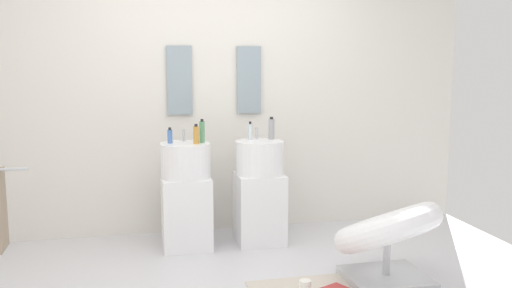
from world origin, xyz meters
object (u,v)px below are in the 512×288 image
object	(u,v)px
lounge_chair	(387,235)
soap_bottle_grey	(271,129)
pedestal_sink_left	(186,195)
coffee_mug	(305,288)
soap_bottle_green	(202,132)
soap_bottle_amber	(196,135)
soap_bottle_blue	(170,136)
soap_bottle_clear	(250,131)
pedestal_sink_right	(260,191)

from	to	relation	value
lounge_chair	soap_bottle_grey	distance (m)	1.43
pedestal_sink_left	lounge_chair	world-z (taller)	pedestal_sink_left
pedestal_sink_left	coffee_mug	bearing A→B (deg)	-61.04
soap_bottle_green	soap_bottle_amber	xyz separation A→B (m)	(-0.06, -0.07, -0.02)
coffee_mug	soap_bottle_green	xyz separation A→B (m)	(-0.52, 1.21, 0.91)
soap_bottle_blue	soap_bottle_clear	distance (m)	0.69
soap_bottle_green	soap_bottle_amber	distance (m)	0.09
soap_bottle_green	soap_bottle_blue	distance (m)	0.27
soap_bottle_grey	soap_bottle_clear	distance (m)	0.19
pedestal_sink_left	pedestal_sink_right	bearing A→B (deg)	0.00
pedestal_sink_left	soap_bottle_clear	world-z (taller)	soap_bottle_clear
pedestal_sink_right	soap_bottle_grey	xyz separation A→B (m)	(0.12, 0.08, 0.53)
pedestal_sink_left	soap_bottle_grey	world-z (taller)	soap_bottle_grey
pedestal_sink_right	coffee_mug	xyz separation A→B (m)	(0.03, -1.20, -0.39)
pedestal_sink_left	lounge_chair	xyz separation A→B (m)	(1.30, -1.08, -0.10)
pedestal_sink_left	soap_bottle_amber	size ratio (longest dim) A/B	6.07
soap_bottle_green	lounge_chair	bearing A→B (deg)	-43.37
coffee_mug	soap_bottle_blue	bearing A→B (deg)	122.66
soap_bottle_green	soap_bottle_amber	bearing A→B (deg)	-129.57
lounge_chair	coffee_mug	world-z (taller)	lounge_chair
lounge_chair	soap_bottle_blue	world-z (taller)	soap_bottle_blue
pedestal_sink_right	lounge_chair	size ratio (longest dim) A/B	0.91
pedestal_sink_right	soap_bottle_amber	bearing A→B (deg)	-173.87
pedestal_sink_right	soap_bottle_green	distance (m)	0.72
soap_bottle_blue	soap_bottle_amber	size ratio (longest dim) A/B	0.80
lounge_chair	soap_bottle_clear	world-z (taller)	soap_bottle_clear
soap_bottle_blue	lounge_chair	bearing A→B (deg)	-37.91
soap_bottle_grey	soap_bottle_amber	bearing A→B (deg)	-168.69
soap_bottle_clear	soap_bottle_blue	bearing A→B (deg)	-174.52
coffee_mug	soap_bottle_green	size ratio (longest dim) A/B	0.56
pedestal_sink_left	lounge_chair	distance (m)	1.69
coffee_mug	soap_bottle_grey	bearing A→B (deg)	85.96
pedestal_sink_right	soap_bottle_grey	size ratio (longest dim) A/B	5.07
pedestal_sink_left	coffee_mug	xyz separation A→B (m)	(0.66, -1.20, -0.39)
soap_bottle_blue	soap_bottle_amber	bearing A→B (deg)	-22.10
coffee_mug	pedestal_sink_left	bearing A→B (deg)	118.96
lounge_chair	soap_bottle_clear	xyz separation A→B (m)	(-0.73, 1.17, 0.61)
soap_bottle_grey	pedestal_sink_left	bearing A→B (deg)	-174.31
soap_bottle_clear	pedestal_sink_right	bearing A→B (deg)	-55.74
pedestal_sink_left	soap_bottle_clear	distance (m)	0.77
soap_bottle_amber	pedestal_sink_left	bearing A→B (deg)	145.65
soap_bottle_green	coffee_mug	bearing A→B (deg)	-66.74
soap_bottle_grey	soap_bottle_amber	world-z (taller)	soap_bottle_grey
pedestal_sink_right	soap_bottle_grey	bearing A→B (deg)	31.50
soap_bottle_grey	soap_bottle_blue	bearing A→B (deg)	-176.76
soap_bottle_grey	soap_bottle_amber	xyz separation A→B (m)	(-0.67, -0.13, -0.02)
pedestal_sink_right	lounge_chair	world-z (taller)	pedestal_sink_right
lounge_chair	soap_bottle_amber	xyz separation A→B (m)	(-1.21, 1.02, 0.61)
soap_bottle_grey	coffee_mug	bearing A→B (deg)	-94.04
pedestal_sink_right	lounge_chair	xyz separation A→B (m)	(0.67, -1.08, -0.10)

